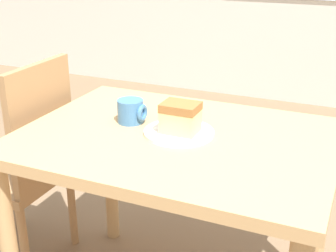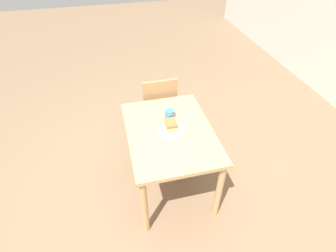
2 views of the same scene
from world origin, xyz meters
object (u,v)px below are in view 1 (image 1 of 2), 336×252
Objects in this scene: chair_near_window at (25,163)px; cake_slice at (180,117)px; dining_table_near at (176,164)px; coffee_mug at (131,111)px; plate at (179,132)px.

cake_slice is at bearing 87.00° from chair_near_window.
coffee_mug is at bearing 166.88° from dining_table_near.
dining_table_near is 1.14× the size of chair_near_window.
chair_near_window is 0.60m from coffee_mug.
coffee_mug reaches higher than plate.
coffee_mug is (-0.20, 0.04, -0.02)m from cake_slice.
chair_near_window is 3.89× the size of plate.
cake_slice is at bearing 31.42° from dining_table_near.
chair_near_window reaches higher than cake_slice.
cake_slice is (0.72, -0.04, 0.33)m from chair_near_window.
dining_table_near is at bearing -109.86° from plate.
dining_table_near is 4.42× the size of plate.
cake_slice is (0.01, 0.01, 0.17)m from dining_table_near.
plate is (0.00, 0.01, 0.12)m from dining_table_near.
dining_table_near is 0.73m from chair_near_window.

